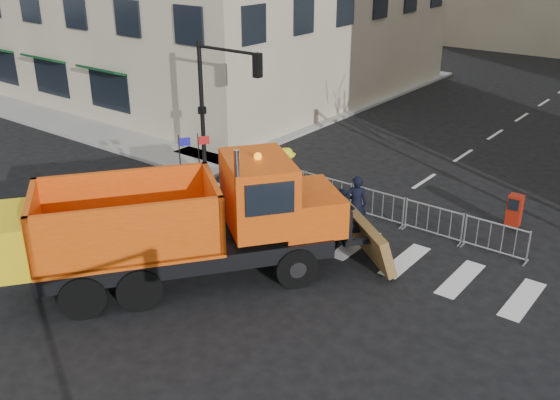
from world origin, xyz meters
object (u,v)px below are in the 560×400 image
Objects in this scene: worker at (286,173)px; plow_truck at (176,222)px; cop_c at (341,218)px; newspaper_box at (514,210)px; cop_a at (356,204)px; cop_b at (326,219)px.

plow_truck is at bearing -122.26° from worker.
cop_c is 6.09m from newspaper_box.
worker is 8.08m from newspaper_box.
worker is at bearing -45.16° from cop_a.
cop_c is at bearing -116.19° from cop_b.
plow_truck is at bearing 33.45° from cop_a.
plow_truck is 5.33× the size of cop_c.
worker is at bearing -57.29° from cop_c.
plow_truck is 5.32× the size of cop_b.
newspaper_box is at bearing -161.57° from cop_c.
newspaper_box is (4.32, 4.99, -0.29)m from cop_b.
cop_c is at bearing 8.83° from plow_truck.
cop_b is 3.89m from worker.
plow_truck is at bearing -126.42° from newspaper_box.
plow_truck reaches higher than cop_b.
cop_a is at bearing -111.86° from cop_c.
worker reaches higher than newspaper_box.
cop_b is at bearing 10.35° from plow_truck.
cop_a reaches higher than cop_c.
cop_a is 5.40m from newspaper_box.
cop_b is 0.51m from cop_c.
cop_a is at bearing 15.34° from plow_truck.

